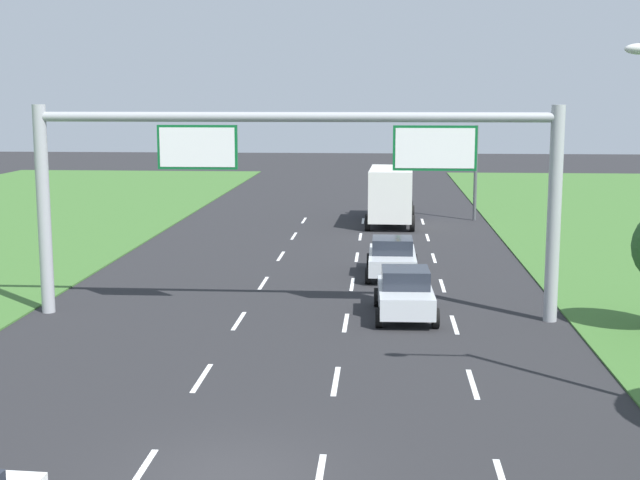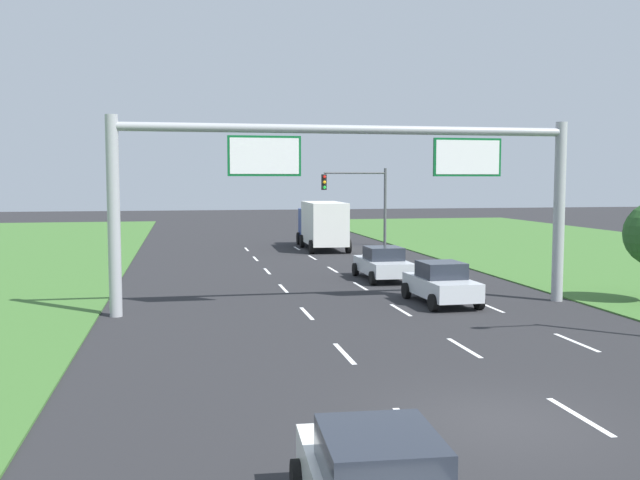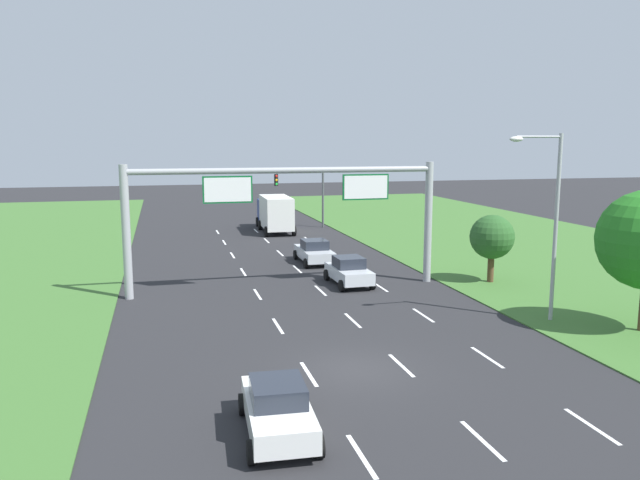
# 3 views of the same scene
# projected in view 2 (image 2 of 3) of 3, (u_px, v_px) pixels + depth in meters

# --- Properties ---
(ground_plane) EXTENTS (200.00, 200.00, 0.00)m
(ground_plane) POSITION_uv_depth(u_px,v_px,m) (498.00, 422.00, 14.07)
(ground_plane) COLOR #262628
(lane_dashes_inner_left) EXTENTS (0.14, 56.40, 0.01)m
(lane_dashes_inner_left) POSITION_uv_depth(u_px,v_px,m) (323.00, 331.00, 22.54)
(lane_dashes_inner_left) COLOR white
(lane_dashes_inner_left) RESTS_ON ground_plane
(lane_dashes_inner_right) EXTENTS (0.14, 56.40, 0.01)m
(lane_dashes_inner_right) POSITION_uv_depth(u_px,v_px,m) (428.00, 326.00, 23.20)
(lane_dashes_inner_right) COLOR white
(lane_dashes_inner_right) RESTS_ON ground_plane
(lane_dashes_slip) EXTENTS (0.14, 56.40, 0.01)m
(lane_dashes_slip) POSITION_uv_depth(u_px,v_px,m) (528.00, 322.00, 23.87)
(lane_dashes_slip) COLOR white
(lane_dashes_slip) RESTS_ON ground_plane
(car_near_red) EXTENTS (2.14, 4.35, 1.59)m
(car_near_red) POSITION_uv_depth(u_px,v_px,m) (383.00, 264.00, 33.97)
(car_near_red) COLOR silver
(car_near_red) RESTS_ON ground_plane
(car_lead_silver) EXTENTS (2.10, 4.07, 1.62)m
(car_lead_silver) POSITION_uv_depth(u_px,v_px,m) (441.00, 283.00, 27.41)
(car_lead_silver) COLOR silver
(car_lead_silver) RESTS_ON ground_plane
(box_truck) EXTENTS (2.85, 7.95, 3.26)m
(box_truck) POSITION_uv_depth(u_px,v_px,m) (322.00, 224.00, 48.99)
(box_truck) COLOR navy
(box_truck) RESTS_ON ground_plane
(sign_gantry) EXTENTS (17.24, 0.44, 7.00)m
(sign_gantry) POSITION_uv_depth(u_px,v_px,m) (354.00, 177.00, 26.13)
(sign_gantry) COLOR #9EA0A5
(sign_gantry) RESTS_ON ground_plane
(traffic_light_mast) EXTENTS (4.76, 0.49, 5.60)m
(traffic_light_mast) POSITION_uv_depth(u_px,v_px,m) (359.00, 192.00, 50.87)
(traffic_light_mast) COLOR #47494F
(traffic_light_mast) RESTS_ON ground_plane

